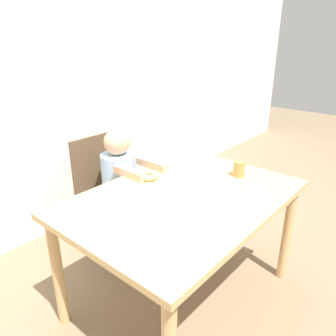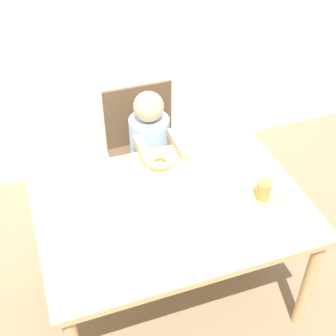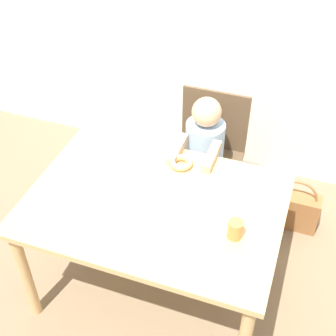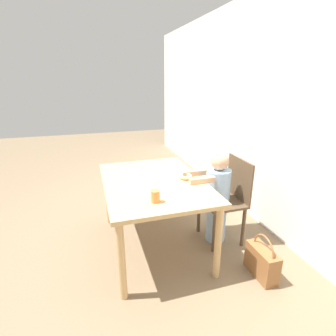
# 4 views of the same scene
# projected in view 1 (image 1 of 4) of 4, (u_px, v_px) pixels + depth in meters

# --- Properties ---
(ground_plane) EXTENTS (12.00, 12.00, 0.00)m
(ground_plane) POSITION_uv_depth(u_px,v_px,m) (182.00, 296.00, 2.07)
(ground_plane) COLOR #7A664C
(wall_back) EXTENTS (8.00, 0.05, 2.50)m
(wall_back) POSITION_uv_depth(u_px,v_px,m) (44.00, 76.00, 2.39)
(wall_back) COLOR silver
(wall_back) RESTS_ON ground_plane
(dining_table) EXTENTS (1.30, 0.91, 0.71)m
(dining_table) POSITION_uv_depth(u_px,v_px,m) (184.00, 209.00, 1.83)
(dining_table) COLOR tan
(dining_table) RESTS_ON ground_plane
(chair) EXTENTS (0.43, 0.39, 0.87)m
(chair) POSITION_uv_depth(u_px,v_px,m) (110.00, 192.00, 2.40)
(chair) COLOR brown
(chair) RESTS_ON ground_plane
(child_figure) EXTENTS (0.25, 0.47, 0.95)m
(child_figure) POSITION_uv_depth(u_px,v_px,m) (121.00, 193.00, 2.33)
(child_figure) COLOR #99BCE0
(child_figure) RESTS_ON ground_plane
(donut) EXTENTS (0.13, 0.13, 0.04)m
(donut) POSITION_uv_depth(u_px,v_px,m) (148.00, 175.00, 2.01)
(donut) COLOR tan
(donut) RESTS_ON dining_table
(napkin) EXTENTS (0.39, 0.39, 0.00)m
(napkin) POSITION_uv_depth(u_px,v_px,m) (175.00, 192.00, 1.84)
(napkin) COLOR white
(napkin) RESTS_ON dining_table
(handbag) EXTENTS (0.33, 0.13, 0.39)m
(handbag) POSITION_uv_depth(u_px,v_px,m) (163.00, 200.00, 2.96)
(handbag) COLOR brown
(handbag) RESTS_ON ground_plane
(cup) EXTENTS (0.07, 0.07, 0.10)m
(cup) POSITION_uv_depth(u_px,v_px,m) (239.00, 169.00, 2.03)
(cup) COLOR orange
(cup) RESTS_ON dining_table
(plate) EXTENTS (0.19, 0.19, 0.01)m
(plate) POSITION_uv_depth(u_px,v_px,m) (174.00, 218.00, 1.57)
(plate) COLOR white
(plate) RESTS_ON dining_table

